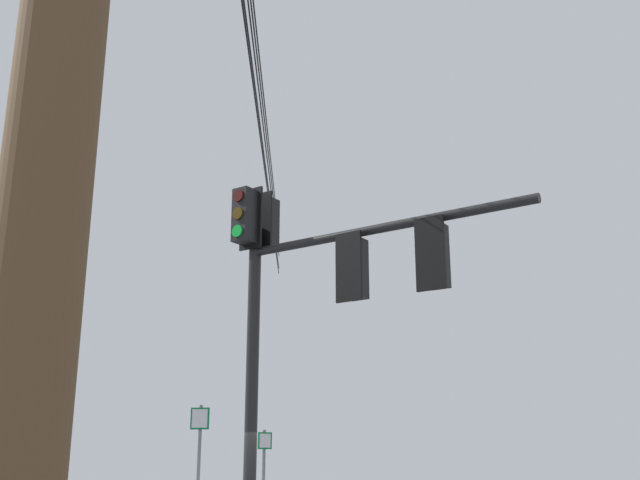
% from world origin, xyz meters
% --- Properties ---
extents(signal_mast_assembly, '(3.26, 4.30, 6.43)m').
position_xyz_m(signal_mast_assembly, '(0.76, 1.47, 4.59)').
color(signal_mast_assembly, black).
rests_on(signal_mast_assembly, ground).
extents(route_sign_primary, '(0.12, 0.36, 3.12)m').
position_xyz_m(route_sign_primary, '(-2.75, -0.53, 1.90)').
color(route_sign_primary, slate).
rests_on(route_sign_primary, ground).
extents(overhead_wire_span, '(21.70, 0.13, 1.65)m').
position_xyz_m(overhead_wire_span, '(-0.82, 0.64, 8.26)').
color(overhead_wire_span, black).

